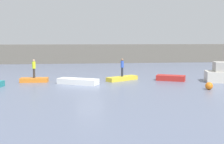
# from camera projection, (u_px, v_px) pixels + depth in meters

# --- Properties ---
(ground_plane) EXTENTS (120.00, 120.00, 0.00)m
(ground_plane) POSITION_uv_depth(u_px,v_px,m) (90.00, 86.00, 25.67)
(ground_plane) COLOR slate
(embankment_wall) EXTENTS (80.00, 1.20, 3.28)m
(embankment_wall) POSITION_uv_depth(u_px,v_px,m) (84.00, 54.00, 49.59)
(embankment_wall) COLOR #666056
(embankment_wall) RESTS_ON ground_plane
(rowboat_orange) EXTENTS (2.68, 1.14, 0.41)m
(rowboat_orange) POSITION_uv_depth(u_px,v_px,m) (34.00, 80.00, 27.89)
(rowboat_orange) COLOR orange
(rowboat_orange) RESTS_ON ground_plane
(rowboat_white) EXTENTS (3.99, 2.86, 0.52)m
(rowboat_white) POSITION_uv_depth(u_px,v_px,m) (78.00, 81.00, 26.58)
(rowboat_white) COLOR white
(rowboat_white) RESTS_ON ground_plane
(rowboat_yellow) EXTENTS (3.48, 2.71, 0.41)m
(rowboat_yellow) POSITION_uv_depth(u_px,v_px,m) (122.00, 78.00, 28.94)
(rowboat_yellow) COLOR gold
(rowboat_yellow) RESTS_ON ground_plane
(rowboat_red) EXTENTS (3.08, 2.37, 0.54)m
(rowboat_red) POSITION_uv_depth(u_px,v_px,m) (171.00, 78.00, 28.88)
(rowboat_red) COLOR red
(rowboat_red) RESTS_ON ground_plane
(person_blue_shirt) EXTENTS (0.32, 0.32, 1.82)m
(person_blue_shirt) POSITION_uv_depth(u_px,v_px,m) (122.00, 66.00, 28.80)
(person_blue_shirt) COLOR #232838
(person_blue_shirt) RESTS_ON rowboat_yellow
(person_hiviz_shirt) EXTENTS (0.32, 0.32, 1.81)m
(person_hiviz_shirt) POSITION_uv_depth(u_px,v_px,m) (34.00, 68.00, 27.75)
(person_hiviz_shirt) COLOR #38332D
(person_hiviz_shirt) RESTS_ON rowboat_orange
(mooring_buoy) EXTENTS (0.63, 0.63, 0.63)m
(mooring_buoy) POSITION_uv_depth(u_px,v_px,m) (209.00, 86.00, 23.65)
(mooring_buoy) COLOR orange
(mooring_buoy) RESTS_ON ground_plane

